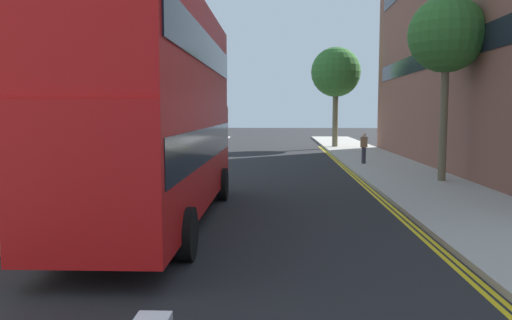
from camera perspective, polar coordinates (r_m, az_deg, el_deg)
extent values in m
cube|color=#ADA89E|center=(17.14, 21.37, -4.26)|extent=(4.00, 80.00, 0.14)
cube|color=#ADA89E|center=(17.90, -22.23, -3.89)|extent=(4.00, 80.00, 0.14)
cube|color=yellow|center=(14.68, 16.05, -5.94)|extent=(0.10, 56.00, 0.01)
cube|color=yellow|center=(14.65, 15.44, -5.95)|extent=(0.10, 56.00, 0.01)
cube|color=red|center=(13.17, -10.75, 0.53)|extent=(2.61, 10.82, 2.60)
cube|color=red|center=(13.20, -10.95, 11.62)|extent=(2.56, 10.61, 2.50)
cube|color=black|center=(13.15, -10.78, 1.83)|extent=(2.64, 10.39, 0.84)
cube|color=black|center=(13.21, -10.96, 12.05)|extent=(2.62, 10.18, 0.80)
cube|color=yellow|center=(18.41, -7.09, 6.79)|extent=(2.00, 0.08, 0.44)
cube|color=maroon|center=(13.41, -11.06, 17.15)|extent=(2.35, 9.74, 0.10)
cylinder|color=black|center=(16.84, -12.30, -2.63)|extent=(0.31, 1.04, 1.04)
cylinder|color=black|center=(16.39, -3.80, -2.73)|extent=(0.31, 1.04, 1.04)
cylinder|color=black|center=(10.59, -21.41, -7.65)|extent=(0.31, 1.04, 1.04)
cylinder|color=black|center=(9.87, -7.84, -8.26)|extent=(0.31, 1.04, 1.04)
cylinder|color=#2D2D38|center=(27.18, 12.05, 0.51)|extent=(0.22, 0.22, 0.85)
cube|color=#8C6647|center=(27.13, 12.08, 2.00)|extent=(0.34, 0.22, 0.56)
sphere|color=beige|center=(27.11, 12.09, 2.82)|extent=(0.20, 0.20, 0.20)
cylinder|color=#6B6047|center=(40.07, 8.92, 4.83)|extent=(0.43, 0.43, 4.63)
cylinder|color=#6B6047|center=(40.26, 9.65, 8.60)|extent=(0.29, 1.02, 0.76)
cylinder|color=#6B6047|center=(40.59, 8.98, 8.56)|extent=(0.99, 0.23, 0.74)
cylinder|color=#6B6047|center=(40.07, 8.13, 8.75)|extent=(0.13, 1.24, 0.91)
cylinder|color=#6B6047|center=(39.59, 9.00, 8.72)|extent=(1.13, 0.21, 0.84)
sphere|color=#33702D|center=(40.18, 9.00, 9.78)|extent=(3.83, 3.83, 3.83)
cylinder|color=#6B6047|center=(21.14, 20.39, 4.28)|extent=(0.30, 0.30, 4.81)
cylinder|color=#6B6047|center=(21.36, 21.86, 11.55)|extent=(0.26, 0.96, 0.72)
cylinder|color=#6B6047|center=(21.90, 20.14, 11.79)|extent=(1.32, 0.12, 0.98)
cylinder|color=#6B6047|center=(20.92, 19.10, 12.21)|extent=(0.52, 1.38, 1.03)
cylinder|color=#6B6047|center=(20.85, 21.06, 11.74)|extent=(0.97, 0.14, 0.72)
sphere|color=#33702D|center=(21.35, 20.70, 13.12)|extent=(2.94, 2.94, 2.94)
cube|color=black|center=(26.45, 19.44, 10.97)|extent=(0.04, 24.64, 1.00)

